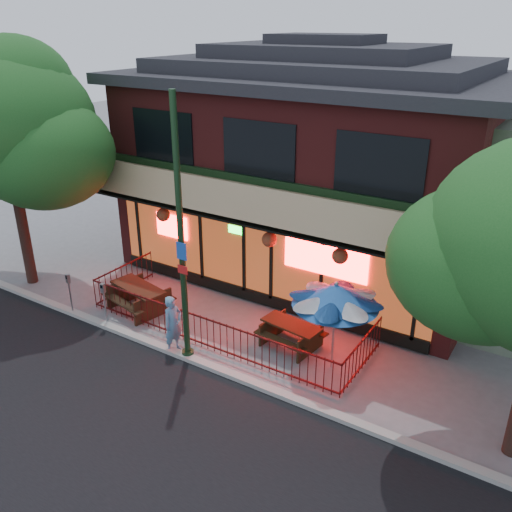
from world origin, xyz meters
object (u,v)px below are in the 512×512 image
Objects in this scene: picnic_table_left at (139,294)px; street_light at (182,250)px; parking_meter_near at (104,297)px; patio_umbrella at (336,295)px; parking_meter_far at (69,287)px; street_tree_left at (6,116)px; pedestrian at (173,324)px; picnic_table_right at (291,331)px.

street_light is at bearing -22.83° from picnic_table_left.
parking_meter_near is (-3.08, 0.00, -2.21)m from street_light.
patio_umbrella reaches higher than parking_meter_near.
parking_meter_far is at bearing -179.02° from street_light.
street_tree_left is 5.66m from parking_meter_far.
patio_umbrella is (6.41, 0.43, 1.59)m from picnic_table_left.
parking_meter_near is at bearing -96.86° from picnic_table_left.
street_tree_left reaches higher than parking_meter_far.
street_light is at bearing -0.05° from parking_meter_near.
street_light is 0.87× the size of street_tree_left.
pedestrian is (2.43, -1.18, 0.29)m from picnic_table_left.
pedestrian reaches higher than parking_meter_far.
picnic_table_right is at bearing 17.34° from parking_meter_far.
patio_umbrella is at bearing 14.25° from parking_meter_near.
picnic_table_left is 2.71m from pedestrian.
street_light is 2.80× the size of patio_umbrella.
picnic_table_left is 1.20× the size of picnic_table_right.
street_tree_left is 3.22× the size of patio_umbrella.
patio_umbrella reaches higher than parking_meter_far.
street_tree_left is 8.50m from pedestrian.
parking_meter_near is 1.42m from parking_meter_far.
street_tree_left reaches higher than pedestrian.
picnic_table_left is at bearing -176.14° from patio_umbrella.
street_light reaches higher than parking_meter_far.
street_light reaches higher than pedestrian.
pedestrian reaches higher than picnic_table_right.
street_light is 3.21× the size of picnic_table_left.
patio_umbrella is at bearing 4.60° from street_tree_left.
parking_meter_near is at bearing 3.22° from parking_meter_far.
parking_meter_near is at bearing -165.75° from patio_umbrella.
street_light is at bearing -89.60° from pedestrian.
picnic_table_left is at bearing 5.64° from street_tree_left.
picnic_table_left is 5.08m from picnic_table_right.
parking_meter_near reaches higher than parking_meter_far.
patio_umbrella is 6.87m from parking_meter_near.
pedestrian is at bearing -6.04° from street_tree_left.
street_light is at bearing 0.98° from parking_meter_far.
picnic_table_right is 2.19m from patio_umbrella.
picnic_table_left is 6.62m from patio_umbrella.
picnic_table_left is 1.61× the size of parking_meter_far.
street_tree_left is at bearing 169.82° from parking_meter_near.
parking_meter_near is (-5.17, -1.98, 0.47)m from picnic_table_right.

